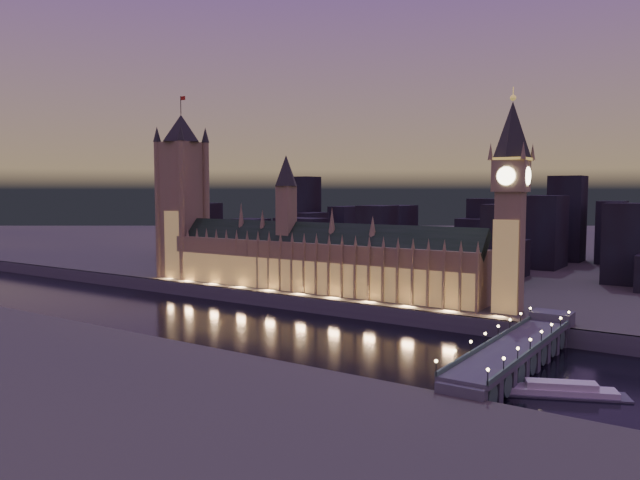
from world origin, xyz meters
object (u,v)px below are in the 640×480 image
Objects in this scene: elizabeth_tower at (511,188)px; river_boat at (561,390)px; westminster_bridge at (518,353)px; palace_of_westminster at (313,259)px; victoria_tower at (182,188)px.

elizabeth_tower is 2.53× the size of river_boat.
elizabeth_tower is at bearing 110.42° from westminster_bridge.
palace_of_westminster is 112.98m from victoria_tower.
river_boat is (156.90, -86.43, -24.81)m from palace_of_westminster.
victoria_tower is 1.05× the size of westminster_bridge.
river_boat is at bearing -46.69° from westminster_bridge.
westminster_bridge reaches higher than river_boat.
palace_of_westminster is 4.86× the size of river_boat.
river_boat is (44.34, -86.60, -64.98)m from elizabeth_tower.
palace_of_westminster is at bearing 151.15° from river_boat.
victoria_tower reaches higher than elizabeth_tower.
victoria_tower reaches higher than river_boat.
palace_of_westminster reaches higher than river_boat.
victoria_tower is 1.13× the size of elizabeth_tower.
elizabeth_tower is at bearing -0.00° from victoria_tower.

